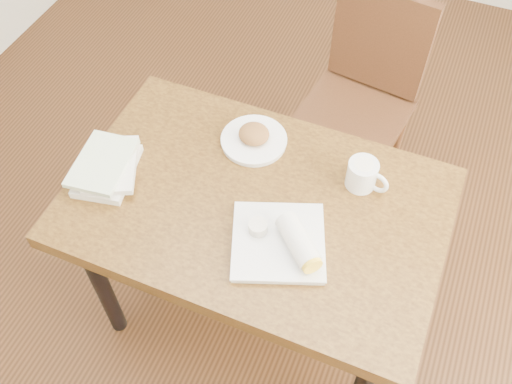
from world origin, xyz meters
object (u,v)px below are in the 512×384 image
at_px(chair_far, 363,90).
at_px(plate_scone, 254,138).
at_px(book_stack, 107,167).
at_px(plate_burrito, 284,242).
at_px(coffee_mug, 363,174).
at_px(table, 256,218).

xyz_separation_m(chair_far, plate_scone, (-0.24, -0.61, 0.22)).
bearing_deg(book_stack, chair_far, 55.75).
relative_size(plate_scone, plate_burrito, 0.64).
xyz_separation_m(chair_far, coffee_mug, (0.15, -0.64, 0.25)).
relative_size(chair_far, coffee_mug, 6.79).
bearing_deg(chair_far, book_stack, -124.25).
bearing_deg(plate_scone, plate_burrito, -55.18).
bearing_deg(plate_burrito, chair_far, 90.19).
distance_m(table, coffee_mug, 0.37).
bearing_deg(plate_scone, coffee_mug, -5.04).
relative_size(table, plate_scone, 5.24).
xyz_separation_m(table, plate_scone, (-0.10, 0.22, 0.11)).
bearing_deg(chair_far, plate_scone, -111.25).
bearing_deg(plate_scone, table, -65.85).
bearing_deg(plate_burrito, table, 139.23).
height_order(chair_far, coffee_mug, chair_far).
xyz_separation_m(chair_far, book_stack, (-0.62, -0.91, 0.23)).
distance_m(plate_scone, coffee_mug, 0.39).
height_order(chair_far, plate_scone, chair_far).
height_order(plate_scone, coffee_mug, coffee_mug).
height_order(table, plate_scone, plate_scone).
distance_m(table, chair_far, 0.85).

